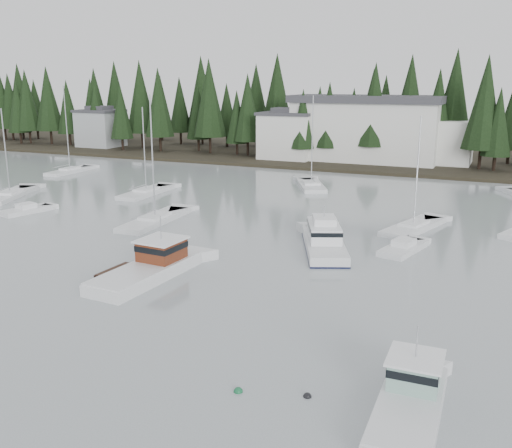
{
  "coord_description": "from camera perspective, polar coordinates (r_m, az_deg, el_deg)",
  "views": [
    {
      "loc": [
        17.29,
        -14.6,
        13.83
      ],
      "look_at": [
        -0.81,
        26.42,
        2.5
      ],
      "focal_mm": 40.0,
      "sensor_mm": 36.0,
      "label": 1
    }
  ],
  "objects": [
    {
      "name": "house_far_west",
      "position": [
        123.3,
        -15.3,
        9.3
      ],
      "size": [
        8.48,
        7.42,
        8.25
      ],
      "color": "#999EA0",
      "rests_on": "ground"
    },
    {
      "name": "harbor_inn",
      "position": [
        99.36,
        12.14,
        9.22
      ],
      "size": [
        29.5,
        11.5,
        10.9
      ],
      "color": "silver",
      "rests_on": "ground"
    },
    {
      "name": "far_shore_land",
      "position": [
        113.78,
        15.0,
        6.72
      ],
      "size": [
        240.0,
        54.0,
        1.0
      ],
      "primitive_type": "cube",
      "color": "black",
      "rests_on": "ground"
    },
    {
      "name": "runabout_1",
      "position": [
        49.09,
        14.53,
        -2.49
      ],
      "size": [
        3.52,
        6.17,
        1.42
      ],
      "rotation": [
        0.0,
        0.0,
        1.33
      ],
      "color": "silver",
      "rests_on": "ground"
    },
    {
      "name": "sailboat_9",
      "position": [
        58.11,
        -10.04,
        0.25
      ],
      "size": [
        3.35,
        10.58,
        13.1
      ],
      "rotation": [
        0.0,
        0.0,
        1.62
      ],
      "color": "silver",
      "rests_on": "ground"
    },
    {
      "name": "house_west",
      "position": [
        100.45,
        3.19,
        8.92
      ],
      "size": [
        9.54,
        7.42,
        8.75
      ],
      "color": "silver",
      "rests_on": "ground"
    },
    {
      "name": "lobster_boat_teal",
      "position": [
        26.26,
        15.12,
        -16.89
      ],
      "size": [
        2.73,
        7.46,
        4.1
      ],
      "rotation": [
        0.0,
        0.0,
        1.59
      ],
      "color": "silver",
      "rests_on": "ground"
    },
    {
      "name": "sailboat_4",
      "position": [
        56.45,
        15.46,
        -0.46
      ],
      "size": [
        5.19,
        9.5,
        11.25
      ],
      "rotation": [
        0.0,
        0.0,
        1.28
      ],
      "color": "silver",
      "rests_on": "ground"
    },
    {
      "name": "mooring_buoy_dark",
      "position": [
        26.89,
        5.16,
        -16.83
      ],
      "size": [
        0.38,
        0.38,
        0.38
      ],
      "primitive_type": "sphere",
      "color": "black",
      "rests_on": "ground"
    },
    {
      "name": "lobster_boat_brown",
      "position": [
        42.07,
        -10.66,
        -4.48
      ],
      "size": [
        5.37,
        9.92,
        4.81
      ],
      "rotation": [
        0.0,
        0.0,
        1.51
      ],
      "color": "silver",
      "rests_on": "ground"
    },
    {
      "name": "conifer_treeline",
      "position": [
        103.01,
        14.02,
        6.05
      ],
      "size": [
        200.0,
        22.0,
        20.0
      ],
      "primitive_type": null,
      "color": "black",
      "rests_on": "ground"
    },
    {
      "name": "mooring_buoy_green",
      "position": [
        27.17,
        -1.79,
        -16.42
      ],
      "size": [
        0.43,
        0.43,
        0.43
      ],
      "primitive_type": "sphere",
      "color": "#145933",
      "rests_on": "ground"
    },
    {
      "name": "sailboat_10",
      "position": [
        72.61,
        -10.91,
        2.99
      ],
      "size": [
        3.21,
        9.53,
        11.25
      ],
      "rotation": [
        0.0,
        0.0,
        1.61
      ],
      "color": "silver",
      "rests_on": "ground"
    },
    {
      "name": "sailboat_2",
      "position": [
        92.88,
        -18.09,
        4.97
      ],
      "size": [
        2.84,
        9.06,
        13.62
      ],
      "rotation": [
        0.0,
        0.0,
        1.61
      ],
      "color": "silver",
      "rests_on": "ground"
    },
    {
      "name": "runabout_0",
      "position": [
        66.09,
        -21.96,
        1.18
      ],
      "size": [
        3.47,
        5.82,
        1.42
      ],
      "rotation": [
        0.0,
        0.0,
        1.32
      ],
      "color": "silver",
      "rests_on": "ground"
    },
    {
      "name": "sailboat_5",
      "position": [
        75.95,
        -23.35,
        2.56
      ],
      "size": [
        6.42,
        10.66,
        11.17
      ],
      "rotation": [
        0.0,
        0.0,
        1.94
      ],
      "color": "silver",
      "rests_on": "ground"
    },
    {
      "name": "sailboat_7",
      "position": [
        76.4,
        5.53,
        3.73
      ],
      "size": [
        6.72,
        9.6,
        12.47
      ],
      "rotation": [
        0.0,
        0.0,
        2.03
      ],
      "color": "silver",
      "rests_on": "ground"
    },
    {
      "name": "cabin_cruiser_center",
      "position": [
        48.21,
        6.81,
        -1.8
      ],
      "size": [
        6.67,
        10.34,
        4.26
      ],
      "rotation": [
        0.0,
        0.0,
        1.97
      ],
      "color": "silver",
      "rests_on": "ground"
    },
    {
      "name": "ground",
      "position": [
        26.52,
        -23.24,
        -18.52
      ],
      "size": [
        260.0,
        260.0,
        0.0
      ],
      "primitive_type": "plane",
      "color": "gray",
      "rests_on": "ground"
    }
  ]
}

